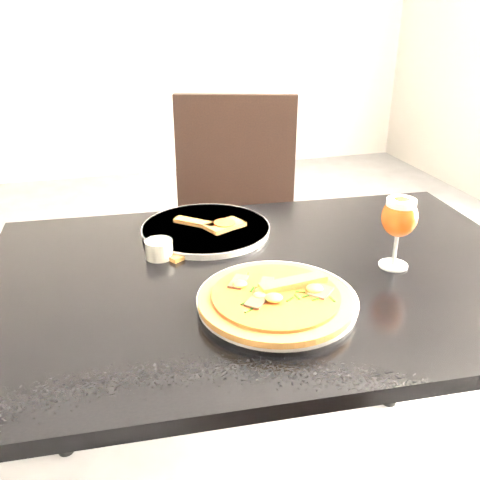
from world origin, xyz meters
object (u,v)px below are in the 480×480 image
object	(u,v)px
chair_far	(234,227)
beer_glass	(399,218)
dining_table	(266,308)
pizza	(276,298)

from	to	relation	value
chair_far	beer_glass	xyz separation A→B (m)	(0.15, -0.78, 0.32)
chair_far	beer_glass	distance (m)	0.85
dining_table	beer_glass	world-z (taller)	beer_glass
dining_table	chair_far	distance (m)	0.75
dining_table	pizza	xyz separation A→B (m)	(-0.03, -0.15, 0.12)
pizza	beer_glass	world-z (taller)	beer_glass
dining_table	beer_glass	bearing A→B (deg)	-6.22
dining_table	beer_glass	xyz separation A→B (m)	(0.27, -0.05, 0.20)
pizza	beer_glass	xyz separation A→B (m)	(0.31, 0.10, 0.09)
beer_glass	chair_far	bearing A→B (deg)	100.93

